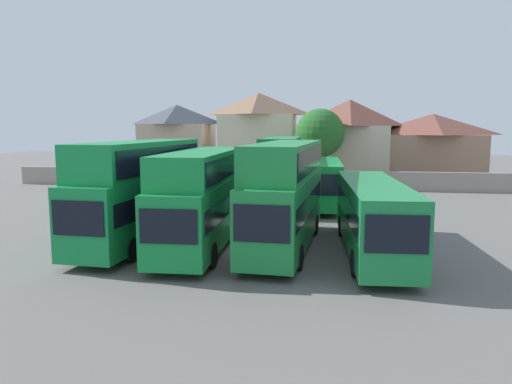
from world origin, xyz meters
The scene contains 14 objects.
ground centered at (0.00, 18.00, 0.00)m, with size 140.00×140.00×0.00m, color #605E5B.
depot_boundary_wall centered at (0.00, 23.68, 0.90)m, with size 56.00×0.50×1.80m, color gray.
bus_1 centered at (-5.52, 0.36, 2.91)m, with size 3.13×11.26×5.18m.
bus_2 centered at (-2.15, 0.01, 2.67)m, with size 2.98×11.40×4.73m.
bus_3 centered at (1.86, 0.44, 2.89)m, with size 3.09×11.44×5.15m.
bus_4 centered at (5.98, -0.05, 1.93)m, with size 3.19×11.98×3.37m.
bus_5 centered at (-3.99, 13.96, 2.01)m, with size 2.71×11.54×3.52m.
bus_6 centered at (0.24, 13.61, 2.88)m, with size 2.94×11.38×5.12m.
bus_7 centered at (3.41, 13.68, 1.94)m, with size 2.76×10.99×3.39m.
house_terrace_left centered at (-13.88, 32.12, 4.30)m, with size 7.99×6.54×8.43m.
house_terrace_centre centered at (-4.24, 31.26, 4.91)m, with size 8.37×6.73×9.65m.
house_terrace_right centered at (5.73, 31.92, 4.53)m, with size 8.34×8.31×8.86m.
house_terrace_far_right centered at (14.48, 32.15, 3.72)m, with size 10.21×7.90×7.29m.
tree_left_of_lot centered at (2.70, 26.18, 5.27)m, with size 4.82×4.82×7.71m.
Camera 1 is at (4.15, -23.04, 5.88)m, focal length 34.48 mm.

